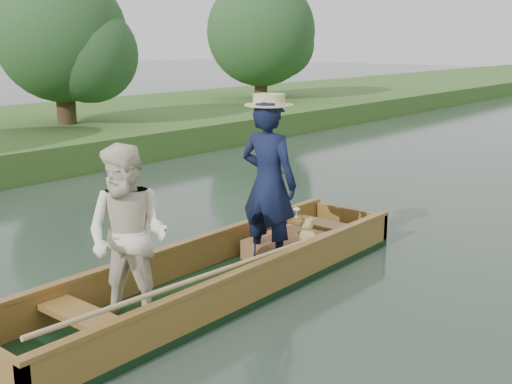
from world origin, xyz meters
The scene contains 2 objects.
ground centered at (0.00, 0.00, 0.00)m, with size 120.00×120.00×0.00m, color #283D30.
punt centered at (0.02, -0.07, 0.61)m, with size 1.12×5.00×1.94m.
Camera 1 is at (4.22, -4.45, 2.51)m, focal length 45.00 mm.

